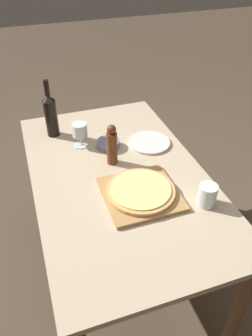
% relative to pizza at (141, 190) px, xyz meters
% --- Properties ---
extents(ground_plane, '(12.00, 12.00, 0.00)m').
position_rel_pizza_xyz_m(ground_plane, '(-0.05, 0.18, -0.77)').
color(ground_plane, '#4C3D2D').
extents(dining_table, '(0.83, 1.40, 0.74)m').
position_rel_pizza_xyz_m(dining_table, '(-0.05, 0.18, -0.13)').
color(dining_table, tan).
rests_on(dining_table, ground_plane).
extents(cutting_board, '(0.33, 0.33, 0.02)m').
position_rel_pizza_xyz_m(cutting_board, '(-0.00, 0.00, -0.02)').
color(cutting_board, '#A87A47').
rests_on(cutting_board, dining_table).
extents(pizza, '(0.31, 0.31, 0.02)m').
position_rel_pizza_xyz_m(pizza, '(0.00, 0.00, 0.00)').
color(pizza, tan).
rests_on(pizza, cutting_board).
extents(wine_bottle, '(0.07, 0.07, 0.33)m').
position_rel_pizza_xyz_m(wine_bottle, '(-0.29, 0.65, 0.10)').
color(wine_bottle, black).
rests_on(wine_bottle, dining_table).
extents(pepper_mill, '(0.05, 0.05, 0.22)m').
position_rel_pizza_xyz_m(pepper_mill, '(-0.04, 0.28, 0.08)').
color(pepper_mill, '#5B2D19').
rests_on(pepper_mill, dining_table).
extents(wine_glass, '(0.08, 0.08, 0.14)m').
position_rel_pizza_xyz_m(wine_glass, '(-0.17, 0.49, 0.06)').
color(wine_glass, silver).
rests_on(wine_glass, dining_table).
extents(small_bowl, '(0.12, 0.12, 0.04)m').
position_rel_pizza_xyz_m(small_bowl, '(-0.03, 0.43, -0.01)').
color(small_bowl, slate).
rests_on(small_bowl, dining_table).
extents(drinking_tumbler, '(0.08, 0.08, 0.10)m').
position_rel_pizza_xyz_m(drinking_tumbler, '(0.25, -0.15, 0.02)').
color(drinking_tumbler, silver).
rests_on(drinking_tumbler, dining_table).
extents(dinner_plate, '(0.23, 0.23, 0.01)m').
position_rel_pizza_xyz_m(dinner_plate, '(0.20, 0.38, -0.02)').
color(dinner_plate, silver).
rests_on(dinner_plate, dining_table).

